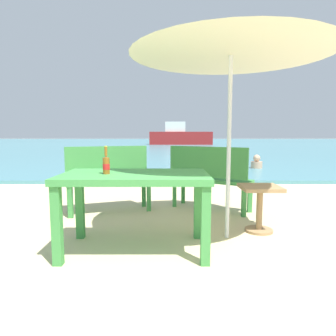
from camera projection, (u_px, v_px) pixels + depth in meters
The scene contains 10 objects.
ground_plane at pixel (222, 326), 1.79m from camera, with size 120.00×120.00×0.00m, color beige.
sea_water at pixel (171, 144), 31.58m from camera, with size 120.00×50.00×0.08m, color teal.
picnic_table_green at pixel (135, 185), 2.89m from camera, with size 1.40×0.80×0.76m.
beer_bottle_amber at pixel (106, 164), 2.82m from camera, with size 0.07×0.07×0.26m.
patio_umbrella at pixel (231, 37), 3.08m from camera, with size 2.10×2.10×2.30m.
side_table_wood at pixel (259, 202), 3.48m from camera, with size 0.44×0.44×0.54m.
bench_green_left at pixel (209, 174), 4.42m from camera, with size 1.21×0.93×0.95m.
bench_green_right at pixel (108, 174), 4.39m from camera, with size 1.25×0.74×0.95m.
swimmer_person at pixel (256, 163), 9.16m from camera, with size 0.34×0.34×0.41m.
boat_cargo_ship at pixel (180, 136), 28.11m from camera, with size 5.78×1.58×2.10m.
Camera 1 is at (-0.32, -1.67, 1.14)m, focal length 32.17 mm.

